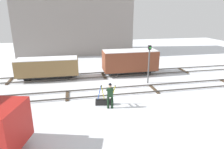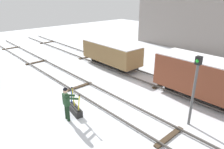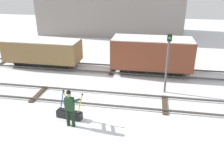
{
  "view_description": "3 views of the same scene",
  "coord_description": "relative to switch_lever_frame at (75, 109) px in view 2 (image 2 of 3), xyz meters",
  "views": [
    {
      "loc": [
        -2.91,
        -14.32,
        6.15
      ],
      "look_at": [
        0.2,
        1.14,
        1.15
      ],
      "focal_mm": 31.81,
      "sensor_mm": 36.0,
      "label": 1
    },
    {
      "loc": [
        7.28,
        -6.76,
        5.89
      ],
      "look_at": [
        -1.31,
        0.97,
        1.3
      ],
      "focal_mm": 32.81,
      "sensor_mm": 36.0,
      "label": 2
    },
    {
      "loc": [
        2.61,
        -10.75,
        6.05
      ],
      "look_at": [
        0.53,
        1.19,
        1.04
      ],
      "focal_mm": 36.69,
      "sensor_mm": 36.0,
      "label": 3
    }
  ],
  "objects": [
    {
      "name": "freight_car_near_switch",
      "position": [
        -4.32,
        6.42,
        0.95
      ],
      "size": [
        5.64,
        2.01,
        2.03
      ],
      "rotation": [
        0.0,
        0.0,
        -0.02
      ],
      "color": "#2D2B28",
      "rests_on": "ground_plane"
    },
    {
      "name": "switch_lever_frame",
      "position": [
        0.0,
        0.0,
        0.0
      ],
      "size": [
        1.42,
        0.56,
        1.44
      ],
      "rotation": [
        0.0,
        0.0,
        -0.16
      ],
      "color": "black",
      "rests_on": "ground_plane"
    },
    {
      "name": "freight_car_back_track",
      "position": [
        3.66,
        6.42,
        1.18
      ],
      "size": [
        5.41,
        2.09,
        2.49
      ],
      "rotation": [
        0.0,
        0.0,
        0.0
      ],
      "color": "#2D2B28",
      "rests_on": "ground_plane"
    },
    {
      "name": "track_main_line",
      "position": [
        0.96,
        1.97,
        -0.14
      ],
      "size": [
        44.0,
        1.94,
        0.18
      ],
      "color": "#4C4742",
      "rests_on": "ground_plane"
    },
    {
      "name": "track_siding_near",
      "position": [
        0.96,
        6.42,
        -0.14
      ],
      "size": [
        44.0,
        1.94,
        0.18
      ],
      "color": "#4C4742",
      "rests_on": "ground_plane"
    },
    {
      "name": "ground_plane",
      "position": [
        0.96,
        1.97,
        -0.25
      ],
      "size": [
        60.0,
        60.0,
        0.0
      ],
      "primitive_type": "plane",
      "color": "silver"
    },
    {
      "name": "signal_post",
      "position": [
        4.53,
        3.53,
        1.88
      ],
      "size": [
        0.24,
        0.32,
        3.41
      ],
      "color": "#4C4C4C",
      "rests_on": "ground_plane"
    },
    {
      "name": "rail_worker",
      "position": [
        0.29,
        -0.58,
        0.76
      ],
      "size": [
        0.61,
        0.73,
        1.78
      ],
      "rotation": [
        0.0,
        0.0,
        -0.16
      ],
      "color": "black",
      "rests_on": "ground_plane"
    }
  ]
}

